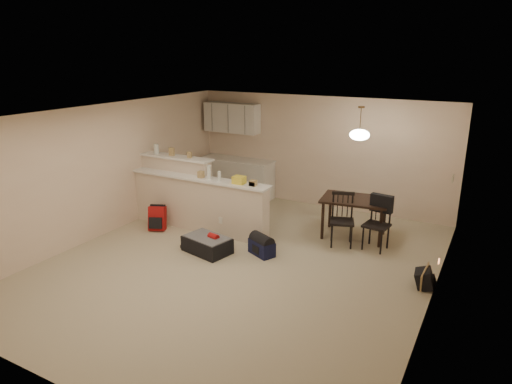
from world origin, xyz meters
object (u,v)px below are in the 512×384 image
Objects in this scene: suitcase at (207,245)px; navy_duffel at (262,248)px; dining_table at (355,203)px; black_daypack at (424,279)px; pendant_lamp at (360,134)px; dining_chair_far at (377,224)px; dining_chair_near at (342,220)px; red_backpack at (157,218)px.

suitcase is 0.98m from navy_duffel.
dining_table reaches higher than black_daypack.
pendant_lamp reaches higher than black_daypack.
dining_table is at bearing 0.00° from pendant_lamp.
dining_chair_far is at bearing -36.02° from pendant_lamp.
dining_chair_near is 3.63m from red_backpack.
dining_chair_far is 2.09m from navy_duffel.
dining_table is 0.54m from dining_chair_near.
suitcase is 2.58× the size of black_daypack.
dining_chair_far is at bearing -43.51° from dining_table.
pendant_lamp is 1.96× the size of black_daypack.
red_backpack is 5.09m from black_daypack.
dining_chair_near is 2.48m from suitcase.
suitcase is 1.70× the size of navy_duffel.
dining_table is 2.17m from black_daypack.
dining_chair_near is at bearing -105.79° from dining_table.
red_backpack reaches higher than black_daypack.
dining_chair_near is (-0.07, -0.50, -1.50)m from pendant_lamp.
navy_duffel is 2.71m from black_daypack.
navy_duffel is (-1.08, -1.07, -0.36)m from dining_chair_near.
dining_chair_near reaches higher than dining_chair_far.
pendant_lamp is at bearing 41.28° from black_daypack.
pendant_lamp is 1.64m from dining_chair_far.
navy_duffel is (-1.68, -1.19, -0.35)m from dining_chair_far.
black_daypack is (3.60, 0.52, 0.00)m from suitcase.
dining_chair_far reaches higher than dining_table.
dining_chair_near reaches higher than red_backpack.
pendant_lamp reaches higher than navy_duffel.
dining_chair_near is at bearing -161.20° from dining_chair_far.
dining_chair_near is 1.01× the size of dining_chair_far.
black_daypack is (1.62, -0.92, -0.35)m from dining_chair_near.
dining_table is at bearing 55.55° from suitcase.
dining_chair_near is 2.03× the size of red_backpack.
pendant_lamp reaches higher than dining_chair_near.
navy_duffel is at bearing 34.50° from suitcase.
dining_chair_far is 4.23m from red_backpack.
pendant_lamp is at bearing 79.37° from navy_duffel.
dining_chair_far is at bearing 43.37° from suitcase.
dining_chair_near reaches higher than dining_table.
dining_table is 1.37× the size of dining_chair_far.
dining_chair_far is 2.01× the size of red_backpack.
dining_chair_near is (-0.07, -0.50, -0.19)m from dining_table.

